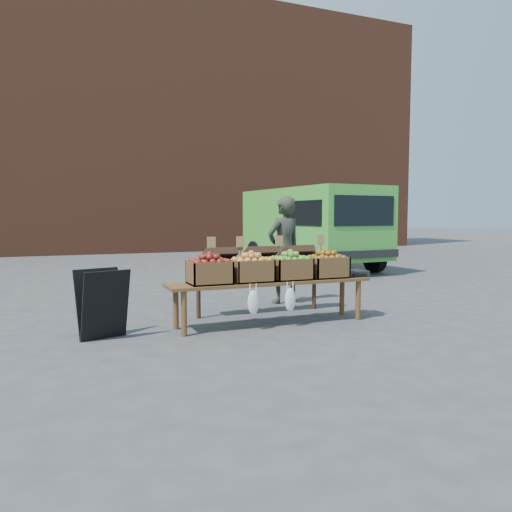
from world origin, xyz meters
name	(u,v)px	position (x,y,z in m)	size (l,w,h in m)	color
ground	(330,319)	(0.00, 0.00, 0.00)	(80.00, 80.00, 0.00)	#464749
brick_building	(138,127)	(0.00, 15.00, 5.00)	(24.00, 4.00, 10.00)	brown
delivery_van	(311,229)	(2.94, 5.85, 1.05)	(2.15, 4.69, 2.10)	green
vendor	(284,250)	(-0.01, 1.42, 0.85)	(0.62, 0.41, 1.71)	#2E3528
chalkboard_sign	(102,304)	(-2.95, 0.08, 0.40)	(0.53, 0.29, 0.81)	black
back_table	(259,278)	(-0.73, 0.75, 0.52)	(2.10, 0.44, 1.04)	#322014
display_bench	(271,302)	(-0.87, 0.03, 0.28)	(2.70, 0.56, 0.57)	brown
crate_golden_apples	(209,273)	(-1.69, 0.03, 0.71)	(0.50, 0.40, 0.28)	maroon
crate_russet_pears	(251,271)	(-1.14, 0.03, 0.71)	(0.50, 0.40, 0.28)	gold
crate_red_apples	(290,269)	(-0.59, 0.03, 0.71)	(0.50, 0.40, 0.28)	#387820
crate_green_apples	(327,267)	(-0.04, 0.03, 0.71)	(0.50, 0.40, 0.28)	#966110
weighing_scale	(353,273)	(0.38, 0.03, 0.61)	(0.34, 0.30, 0.08)	black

